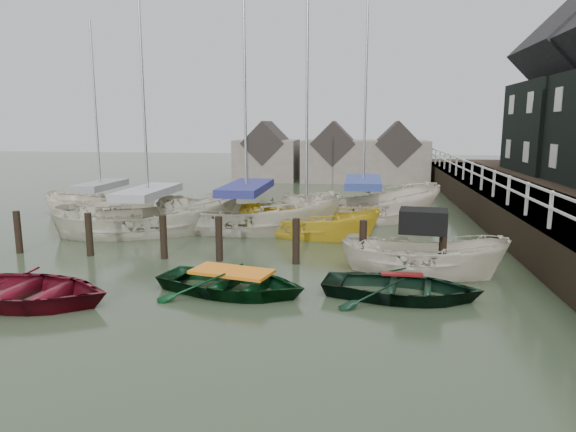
% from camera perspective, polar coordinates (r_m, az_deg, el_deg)
% --- Properties ---
extents(ground, '(120.00, 120.00, 0.00)m').
position_cam_1_polar(ground, '(13.08, -6.12, -8.58)').
color(ground, '#2F3A25').
rests_on(ground, ground).
extents(pier, '(3.04, 32.00, 2.70)m').
position_cam_1_polar(pier, '(23.14, 24.10, 0.65)').
color(pier, black).
rests_on(pier, ground).
extents(mooring_pilings, '(13.72, 0.22, 1.80)m').
position_cam_1_polar(mooring_pilings, '(16.01, -7.35, -3.24)').
color(mooring_pilings, black).
rests_on(mooring_pilings, ground).
extents(far_sheds, '(14.00, 4.08, 4.39)m').
position_cam_1_polar(far_sheds, '(38.12, 4.87, 6.68)').
color(far_sheds, '#665B51').
rests_on(far_sheds, ground).
extents(rowboat_red, '(4.63, 3.46, 0.91)m').
position_cam_1_polar(rowboat_red, '(13.87, -27.31, -8.61)').
color(rowboat_red, '#560C18').
rests_on(rowboat_red, ground).
extents(rowboat_green, '(4.41, 3.59, 0.80)m').
position_cam_1_polar(rowboat_green, '(13.17, -6.21, -8.46)').
color(rowboat_green, black).
rests_on(rowboat_green, ground).
extents(rowboat_dkgreen, '(4.14, 3.19, 0.79)m').
position_cam_1_polar(rowboat_dkgreen, '(13.04, 12.45, -8.83)').
color(rowboat_dkgreen, black).
rests_on(rowboat_dkgreen, ground).
extents(motorboat, '(4.73, 2.24, 2.72)m').
position_cam_1_polar(motorboat, '(15.02, 14.61, -6.02)').
color(motorboat, beige).
rests_on(motorboat, ground).
extents(sailboat_a, '(7.46, 5.32, 11.34)m').
position_cam_1_polar(sailboat_a, '(20.72, -15.09, -1.66)').
color(sailboat_a, '#BCB6A0').
rests_on(sailboat_a, ground).
extents(sailboat_b, '(7.54, 2.90, 11.94)m').
position_cam_1_polar(sailboat_b, '(20.54, -4.58, -1.44)').
color(sailboat_b, beige).
rests_on(sailboat_b, ground).
extents(sailboat_c, '(6.22, 3.88, 10.41)m').
position_cam_1_polar(sailboat_c, '(19.71, 2.02, -2.05)').
color(sailboat_c, gold).
rests_on(sailboat_c, ground).
extents(sailboat_d, '(7.95, 5.49, 12.89)m').
position_cam_1_polar(sailboat_d, '(22.79, 8.25, -0.35)').
color(sailboat_d, beige).
rests_on(sailboat_d, ground).
extents(sailboat_e, '(6.37, 3.36, 9.83)m').
position_cam_1_polar(sailboat_e, '(25.30, -19.93, 0.19)').
color(sailboat_e, silver).
rests_on(sailboat_e, ground).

